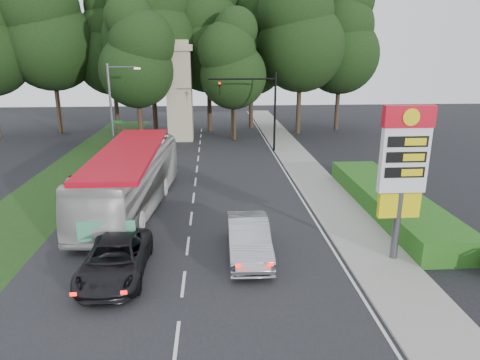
{
  "coord_description": "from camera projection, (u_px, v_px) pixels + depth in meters",
  "views": [
    {
      "loc": [
        1.26,
        -14.75,
        8.88
      ],
      "look_at": [
        2.73,
        7.5,
        2.2
      ],
      "focal_mm": 32.0,
      "sensor_mm": 36.0,
      "label": 1
    }
  ],
  "objects": [
    {
      "name": "tree_west_near",
      "position": [
        111.0,
        42.0,
        48.44
      ],
      "size": [
        8.4,
        8.4,
        16.5
      ],
      "color": "#2D2116",
      "rests_on": "ground"
    },
    {
      "name": "sidewalk_right",
      "position": [
        322.0,
        190.0,
        28.56
      ],
      "size": [
        3.0,
        80.0,
        0.12
      ],
      "primitive_type": "cube",
      "color": "gray",
      "rests_on": "ground"
    },
    {
      "name": "grass_verge_left",
      "position": [
        74.0,
        171.0,
        33.18
      ],
      "size": [
        5.0,
        50.0,
        0.02
      ],
      "primitive_type": "cube",
      "color": "#193814",
      "rests_on": "ground"
    },
    {
      "name": "tree_center_left",
      "position": [
        150.0,
        21.0,
        44.35
      ],
      "size": [
        10.08,
        10.08,
        19.8
      ],
      "color": "#2D2116",
      "rests_on": "ground"
    },
    {
      "name": "sedan_silver",
      "position": [
        249.0,
        239.0,
        19.18
      ],
      "size": [
        1.84,
        5.2,
        1.71
      ],
      "primitive_type": "imported",
      "rotation": [
        0.0,
        0.0,
        -0.01
      ],
      "color": "#A0A2A8",
      "rests_on": "ground"
    },
    {
      "name": "road_surface",
      "position": [
        194.0,
        193.0,
        28.04
      ],
      "size": [
        14.0,
        80.0,
        0.02
      ],
      "primitive_type": "cube",
      "color": "black",
      "rests_on": "ground"
    },
    {
      "name": "ground",
      "position": [
        183.0,
        291.0,
        16.57
      ],
      "size": [
        120.0,
        120.0,
        0.0
      ],
      "primitive_type": "plane",
      "color": "black",
      "rests_on": "ground"
    },
    {
      "name": "tree_far_east",
      "position": [
        342.0,
        39.0,
        48.06
      ],
      "size": [
        8.68,
        8.68,
        17.05
      ],
      "color": "#2D2116",
      "rests_on": "ground"
    },
    {
      "name": "streetlight_signs",
      "position": [
        113.0,
        107.0,
        35.9
      ],
      "size": [
        2.75,
        0.98,
        8.0
      ],
      "color": "#59595E",
      "rests_on": "ground"
    },
    {
      "name": "traffic_signal_mast",
      "position": [
        261.0,
        101.0,
        38.53
      ],
      "size": [
        6.1,
        0.35,
        7.2
      ],
      "color": "black",
      "rests_on": "ground"
    },
    {
      "name": "tree_east_near",
      "position": [
        251.0,
        45.0,
        49.54
      ],
      "size": [
        8.12,
        8.12,
        15.95
      ],
      "color": "#2D2116",
      "rests_on": "ground"
    },
    {
      "name": "tree_east_mid",
      "position": [
        302.0,
        28.0,
        45.55
      ],
      "size": [
        9.52,
        9.52,
        18.7
      ],
      "color": "#2D2116",
      "rests_on": "ground"
    },
    {
      "name": "tree_monument_right",
      "position": [
        233.0,
        61.0,
        42.69
      ],
      "size": [
        6.72,
        6.72,
        13.2
      ],
      "color": "#2D2116",
      "rests_on": "ground"
    },
    {
      "name": "gas_station_pylon",
      "position": [
        404.0,
        163.0,
        17.78
      ],
      "size": [
        2.1,
        0.45,
        6.85
      ],
      "color": "#59595E",
      "rests_on": "ground"
    },
    {
      "name": "transit_bus",
      "position": [
        131.0,
        179.0,
        24.79
      ],
      "size": [
        4.35,
        13.14,
        3.59
      ],
      "primitive_type": "imported",
      "rotation": [
        0.0,
        0.0,
        -0.1
      ],
      "color": "silver",
      "rests_on": "ground"
    },
    {
      "name": "tree_center_right",
      "position": [
        208.0,
        32.0,
        46.93
      ],
      "size": [
        9.24,
        9.24,
        18.15
      ],
      "color": "#2D2116",
      "rests_on": "ground"
    },
    {
      "name": "hedge",
      "position": [
        390.0,
        201.0,
        24.77
      ],
      "size": [
        3.0,
        14.0,
        1.2
      ],
      "primitive_type": "cube",
      "color": "#215416",
      "rests_on": "ground"
    },
    {
      "name": "suv_charcoal",
      "position": [
        115.0,
        259.0,
        17.53
      ],
      "size": [
        2.51,
        5.39,
        1.49
      ],
      "primitive_type": "imported",
      "rotation": [
        0.0,
        0.0,
        0.01
      ],
      "color": "black",
      "rests_on": "ground"
    },
    {
      "name": "tree_monument_left",
      "position": [
        136.0,
        54.0,
        41.42
      ],
      "size": [
        7.28,
        7.28,
        14.3
      ],
      "color": "#2D2116",
      "rests_on": "ground"
    },
    {
      "name": "tree_west_mid",
      "position": [
        49.0,
        25.0,
        45.67
      ],
      "size": [
        9.8,
        9.8,
        19.25
      ],
      "color": "#2D2116",
      "rests_on": "ground"
    },
    {
      "name": "monument",
      "position": [
        179.0,
        91.0,
        43.66
      ],
      "size": [
        3.0,
        3.0,
        10.05
      ],
      "color": "tan",
      "rests_on": "ground"
    }
  ]
}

